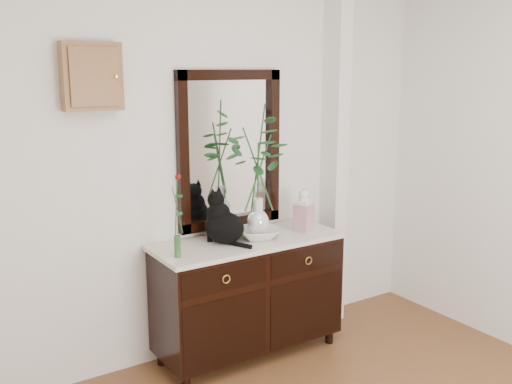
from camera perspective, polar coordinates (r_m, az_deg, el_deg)
wall_back at (r=3.97m, az=-3.96°, el=2.85°), size 3.60×0.04×2.70m
pilaster at (r=4.47m, az=7.86°, el=3.81°), size 0.12×0.20×2.70m
sideboard at (r=4.05m, az=-0.78°, el=-9.84°), size 1.33×0.52×0.82m
wall_mirror at (r=4.00m, az=-2.62°, el=4.22°), size 0.80×0.06×1.10m
key_cabinet at (r=3.55m, az=-16.10°, el=11.04°), size 0.35×0.10×0.40m
cat at (r=3.81m, az=-3.20°, el=-2.52°), size 0.35×0.38×0.35m
lotus_bowl at (r=3.93m, az=0.19°, el=-4.16°), size 0.37×0.37×0.07m
vase_branches at (r=3.83m, az=0.20°, el=2.20°), size 0.50×0.50×0.92m
bud_vase_rose at (r=3.52m, az=-7.96°, el=-2.33°), size 0.08×0.08×0.54m
ginger_jar at (r=4.11m, az=4.79°, el=-1.77°), size 0.15×0.15×0.31m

